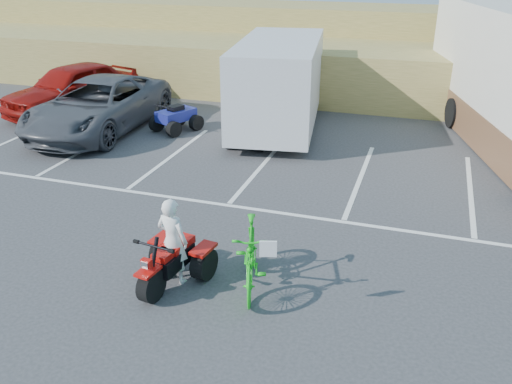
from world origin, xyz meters
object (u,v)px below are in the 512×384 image
(cargo_trailer, at_px, (279,82))
(quad_atv_green, at_px, (249,145))
(grey_pickup, at_px, (98,105))
(quad_atv_blue, at_px, (177,131))
(rider, at_px, (173,241))
(red_trike_atv, at_px, (171,284))
(green_dirt_bike, at_px, (251,256))
(red_car, at_px, (72,88))

(cargo_trailer, height_order, quad_atv_green, cargo_trailer)
(grey_pickup, distance_m, quad_atv_blue, 2.64)
(rider, xyz_separation_m, quad_atv_blue, (-3.82, 8.00, -0.80))
(quad_atv_green, bearing_deg, red_trike_atv, -86.36)
(green_dirt_bike, relative_size, quad_atv_green, 1.35)
(rider, height_order, quad_atv_blue, rider)
(green_dirt_bike, xyz_separation_m, quad_atv_green, (-2.46, 7.16, -0.61))
(rider, xyz_separation_m, grey_pickup, (-6.22, 7.28, 0.03))
(cargo_trailer, xyz_separation_m, quad_atv_green, (-0.38, -1.86, -1.54))
(red_trike_atv, bearing_deg, red_car, 140.75)
(rider, distance_m, red_car, 12.20)
(rider, relative_size, grey_pickup, 0.27)
(cargo_trailer, bearing_deg, grey_pickup, -168.68)
(cargo_trailer, relative_size, quad_atv_blue, 4.45)
(green_dirt_bike, xyz_separation_m, cargo_trailer, (-2.08, 9.02, 0.93))
(quad_atv_green, bearing_deg, cargo_trailer, 74.09)
(red_trike_atv, relative_size, quad_atv_blue, 1.09)
(red_trike_atv, relative_size, green_dirt_bike, 0.77)
(rider, height_order, red_car, red_car)
(red_trike_atv, relative_size, grey_pickup, 0.26)
(red_car, xyz_separation_m, quad_atv_green, (7.23, -1.48, -0.88))
(red_car, bearing_deg, grey_pickup, -20.51)
(red_trike_atv, height_order, green_dirt_bike, green_dirt_bike)
(green_dirt_bike, bearing_deg, rider, 174.61)
(cargo_trailer, height_order, quad_atv_blue, cargo_trailer)
(quad_atv_blue, bearing_deg, quad_atv_green, 11.70)
(red_car, relative_size, quad_atv_blue, 3.59)
(green_dirt_bike, bearing_deg, red_car, 121.96)
(green_dirt_bike, xyz_separation_m, grey_pickup, (-7.57, 7.02, 0.22))
(red_car, relative_size, quad_atv_green, 3.45)
(green_dirt_bike, relative_size, cargo_trailer, 0.32)
(red_trike_atv, bearing_deg, green_dirt_bike, 24.78)
(green_dirt_bike, bearing_deg, quad_atv_green, 92.64)
(red_trike_atv, distance_m, rider, 0.82)
(rider, relative_size, green_dirt_bike, 0.79)
(red_trike_atv, height_order, cargo_trailer, cargo_trailer)
(quad_atv_green, bearing_deg, grey_pickup, 177.02)
(rider, bearing_deg, grey_pickup, -41.35)
(quad_atv_blue, bearing_deg, cargo_trailer, 46.43)
(rider, bearing_deg, red_trike_atv, 90.00)
(red_trike_atv, xyz_separation_m, green_dirt_bike, (1.37, 0.41, 0.61))
(red_trike_atv, xyz_separation_m, red_car, (-8.32, 9.05, 0.88))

